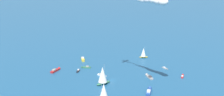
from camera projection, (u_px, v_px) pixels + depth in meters
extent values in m
plane|color=#1E517A|center=(112.00, 80.00, 182.34)|extent=(2000.00, 2000.00, 0.00)
cube|color=#9E9993|center=(150.00, 77.00, 185.92)|extent=(7.23, 3.13, 1.12)
cone|color=#9E9993|center=(147.00, 75.00, 189.79)|extent=(2.07, 2.45, 2.24)
cube|color=#38383D|center=(150.00, 76.00, 185.16)|extent=(2.66, 2.09, 0.84)
ellipsoid|color=#33704C|center=(103.00, 83.00, 176.45)|extent=(7.47, 11.26, 1.54)
cylinder|color=#B2B2B7|center=(104.00, 73.00, 174.80)|extent=(0.14, 0.14, 12.65)
cone|color=white|center=(103.00, 74.00, 174.21)|extent=(8.05, 8.05, 10.75)
cube|color=black|center=(78.00, 71.00, 198.54)|extent=(5.09, 3.08, 0.78)
cone|color=black|center=(77.00, 72.00, 195.73)|extent=(1.69, 1.88, 1.55)
cube|color=silver|center=(78.00, 70.00, 198.68)|extent=(2.01, 1.74, 0.58)
cylinder|color=#B2B2B7|center=(102.00, 91.00, 150.38)|extent=(0.14, 0.14, 11.79)
cone|color=white|center=(104.00, 92.00, 151.12)|extent=(7.00, 7.00, 10.02)
cube|color=#9E9993|center=(165.00, 68.00, 203.73)|extent=(4.59, 2.92, 0.70)
cone|color=#9E9993|center=(167.00, 69.00, 201.59)|extent=(1.56, 1.72, 1.40)
cube|color=silver|center=(164.00, 67.00, 203.81)|extent=(1.84, 1.61, 0.53)
cube|color=#B21E1E|center=(55.00, 71.00, 197.49)|extent=(7.60, 6.67, 1.23)
cone|color=#B21E1E|center=(58.00, 69.00, 201.52)|extent=(3.07, 3.16, 2.47)
cube|color=gray|center=(54.00, 70.00, 196.67)|extent=(3.34, 3.21, 0.92)
cube|color=#B21E1E|center=(182.00, 77.00, 187.62)|extent=(4.98, 3.89, 0.78)
cone|color=#B21E1E|center=(183.00, 75.00, 190.30)|extent=(1.89, 1.99, 1.56)
cube|color=silver|center=(182.00, 76.00, 187.09)|extent=(2.11, 1.96, 0.59)
cube|color=gold|center=(83.00, 59.00, 223.02)|extent=(7.60, 2.51, 1.21)
cone|color=gold|center=(83.00, 61.00, 218.67)|extent=(1.97, 2.44, 2.42)
cube|color=silver|center=(83.00, 58.00, 223.23)|extent=(2.67, 1.97, 0.91)
cube|color=white|center=(101.00, 75.00, 189.99)|extent=(5.75, 5.43, 0.96)
cone|color=white|center=(105.00, 76.00, 187.90)|extent=(2.42, 2.45, 1.92)
cube|color=gray|center=(101.00, 74.00, 190.00)|extent=(2.59, 2.54, 0.72)
cube|color=#23478C|center=(149.00, 92.00, 163.43)|extent=(8.62, 6.06, 1.33)
cone|color=#23478C|center=(150.00, 89.00, 168.12)|extent=(3.08, 3.32, 2.66)
cube|color=silver|center=(149.00, 91.00, 162.51)|extent=(3.55, 3.19, 1.00)
ellipsoid|color=gold|center=(144.00, 57.00, 228.32)|extent=(3.25, 7.99, 1.09)
cylinder|color=#B2B2B7|center=(145.00, 52.00, 226.86)|extent=(0.14, 0.14, 8.92)
cone|color=white|center=(143.00, 52.00, 226.94)|extent=(4.83, 4.83, 7.58)
cube|color=#33704C|center=(87.00, 67.00, 204.76)|extent=(3.58, 6.37, 0.97)
cone|color=#33704C|center=(82.00, 67.00, 205.07)|extent=(2.30, 2.04, 1.94)
cube|color=gray|center=(87.00, 66.00, 204.47)|extent=(2.09, 2.48, 0.73)
ellipsoid|color=silver|center=(143.00, 0.00, 146.95)|extent=(6.69, 6.23, 3.60)
ellipsoid|color=silver|center=(147.00, 0.00, 144.02)|extent=(6.61, 6.40, 4.00)
ellipsoid|color=silver|center=(153.00, 0.00, 141.77)|extent=(7.14, 6.90, 4.29)
ellipsoid|color=silver|center=(158.00, 1.00, 139.83)|extent=(8.16, 7.75, 4.67)
ellipsoid|color=silver|center=(163.00, 2.00, 137.05)|extent=(7.92, 7.72, 4.88)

